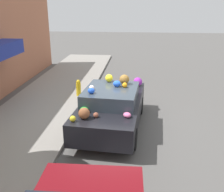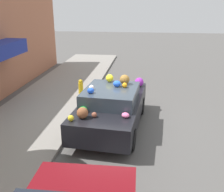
# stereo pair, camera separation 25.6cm
# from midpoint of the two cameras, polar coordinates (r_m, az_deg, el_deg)

# --- Properties ---
(ground_plane) EXTENTS (60.00, 60.00, 0.00)m
(ground_plane) POSITION_cam_midpoint_polar(r_m,az_deg,el_deg) (8.70, -0.06, -6.68)
(ground_plane) COLOR #565451
(sidewalk_curb) EXTENTS (24.00, 3.20, 0.11)m
(sidewalk_curb) POSITION_cam_midpoint_polar(r_m,az_deg,el_deg) (9.39, -16.69, -5.15)
(sidewalk_curb) COLOR gray
(sidewalk_curb) RESTS_ON ground
(fire_hydrant) EXTENTS (0.20, 0.20, 0.70)m
(fire_hydrant) POSITION_cam_midpoint_polar(r_m,az_deg,el_deg) (11.23, -6.16, 1.85)
(fire_hydrant) COLOR gold
(fire_hydrant) RESTS_ON sidewalk_curb
(art_car) EXTENTS (4.24, 2.10, 1.70)m
(art_car) POSITION_cam_midpoint_polar(r_m,az_deg,el_deg) (8.36, 0.85, -2.27)
(art_car) COLOR black
(art_car) RESTS_ON ground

